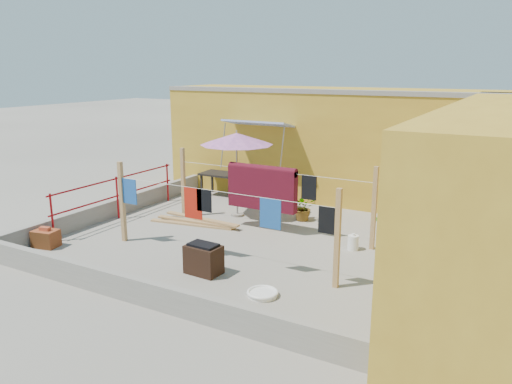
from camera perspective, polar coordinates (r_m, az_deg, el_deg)
ground at (r=11.26m, az=-0.44°, el=-5.57°), size 80.00×80.00×0.00m
wall_back at (r=14.86m, az=10.29°, el=5.41°), size 11.00×3.27×3.21m
parapet_front at (r=8.49m, az=-12.74°, el=-11.11°), size 8.30×0.16×0.44m
parapet_left at (r=13.60m, az=-15.56°, el=-1.67°), size 0.16×7.30×0.44m
red_railing at (r=13.18m, az=-15.60°, el=0.08°), size 0.05×4.20×1.10m
clothesline_rig at (r=11.51m, az=0.25°, el=0.09°), size 5.09×2.35×1.80m
patio_umbrella at (r=12.70m, az=-2.23°, el=6.03°), size 2.27×2.27×2.24m
outdoor_table at (r=14.98m, az=-3.55°, el=1.87°), size 1.51×0.79×0.70m
brick_stack at (r=11.74m, az=-22.88°, el=-4.89°), size 0.58×0.46×0.45m
lumber_pile at (r=12.46m, az=-6.83°, el=-3.38°), size 2.36×0.64×0.14m
brazier at (r=9.50m, az=-6.01°, el=-7.61°), size 0.68×0.47×0.59m
white_basin at (r=8.65m, az=0.75°, el=-11.50°), size 0.54×0.54×0.09m
water_jug_a at (r=10.86m, az=11.04°, el=-5.69°), size 0.23×0.23×0.37m
water_jug_b at (r=11.37m, az=19.88°, el=-5.50°), size 0.21×0.21×0.32m
green_hose at (r=13.13m, az=14.67°, el=-3.00°), size 0.55×0.55×0.08m
plant_back_a at (r=12.69m, az=5.46°, el=-1.74°), size 0.82×0.80×0.69m
plant_back_b at (r=12.15m, az=15.68°, el=-2.95°), size 0.50×0.50×0.68m
plant_right_a at (r=10.78m, az=19.53°, el=-4.79°), size 0.56×0.56×0.90m
plant_right_b at (r=9.78m, az=18.31°, el=-7.31°), size 0.47×0.48×0.68m
plant_right_c at (r=8.70m, az=16.70°, el=-10.08°), size 0.55×0.61×0.63m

